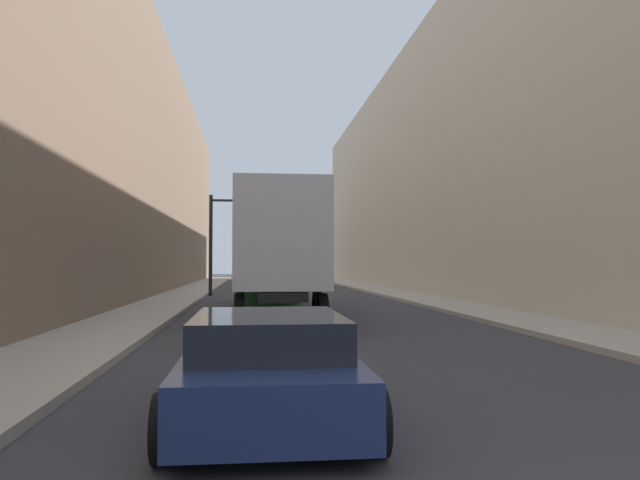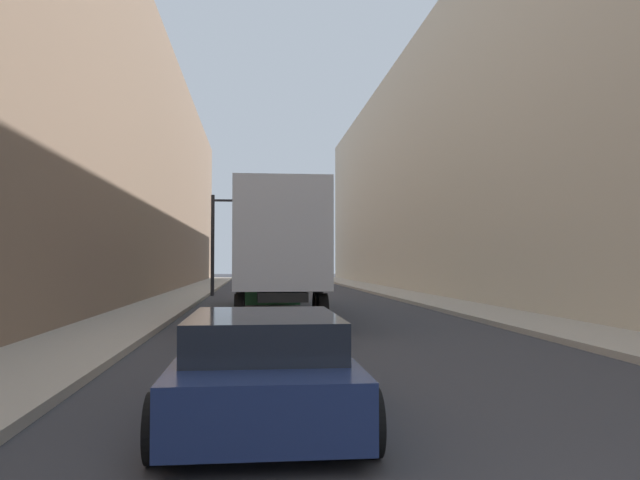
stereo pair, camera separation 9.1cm
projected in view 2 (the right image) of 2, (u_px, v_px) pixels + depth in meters
name	position (u px, v px, depth m)	size (l,w,h in m)	color
sidewalk_right	(411.00, 296.00, 32.14)	(2.47, 80.00, 0.15)	#B2A899
sidewalk_left	(180.00, 298.00, 30.93)	(2.47, 80.00, 0.15)	#B2A899
building_right	(488.00, 153.00, 32.86)	(6.00, 80.00, 15.18)	beige
building_left	(94.00, 151.00, 30.76)	(6.00, 80.00, 14.64)	#846B56
semi_truck	(275.00, 250.00, 22.20)	(2.50, 14.18, 4.01)	silver
sedan_car	(263.00, 366.00, 7.27)	(2.13, 4.43, 1.22)	navy
traffic_signal_gantry	(243.00, 224.00, 34.53)	(5.93, 0.35, 5.56)	black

